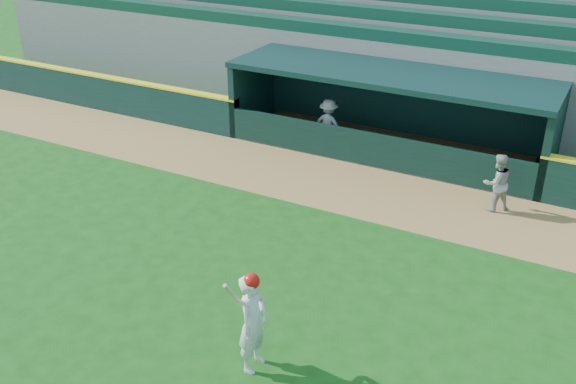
% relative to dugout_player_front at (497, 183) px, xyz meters
% --- Properties ---
extents(ground, '(120.00, 120.00, 0.00)m').
position_rel_dugout_player_front_xyz_m(ground, '(-3.71, -5.47, -0.74)').
color(ground, '#134711').
rests_on(ground, ground).
extents(warning_track, '(40.00, 3.00, 0.01)m').
position_rel_dugout_player_front_xyz_m(warning_track, '(-3.71, -0.57, -0.74)').
color(warning_track, olive).
rests_on(warning_track, ground).
extents(field_wall_left, '(15.50, 0.30, 1.20)m').
position_rel_dugout_player_front_xyz_m(field_wall_left, '(-15.96, 1.08, -0.14)').
color(field_wall_left, black).
rests_on(field_wall_left, ground).
extents(wall_stripe_left, '(15.50, 0.32, 0.06)m').
position_rel_dugout_player_front_xyz_m(wall_stripe_left, '(-15.96, 1.08, 0.49)').
color(wall_stripe_left, yellow).
rests_on(wall_stripe_left, field_wall_left).
extents(dugout_player_front, '(0.91, 0.91, 1.49)m').
position_rel_dugout_player_front_xyz_m(dugout_player_front, '(0.00, 0.00, 0.00)').
color(dugout_player_front, '#9A9A95').
rests_on(dugout_player_front, ground).
extents(dugout_player_inside, '(1.02, 0.61, 1.54)m').
position_rel_dugout_player_front_xyz_m(dugout_player_inside, '(-5.32, 1.65, 0.03)').
color(dugout_player_inside, '#A3A39E').
rests_on(dugout_player_inside, ground).
extents(dugout, '(9.40, 2.80, 2.46)m').
position_rel_dugout_player_front_xyz_m(dugout, '(-3.71, 2.54, 0.61)').
color(dugout, slate).
rests_on(dugout, ground).
extents(stands, '(34.50, 6.25, 7.58)m').
position_rel_dugout_player_front_xyz_m(stands, '(-3.73, 7.11, 1.66)').
color(stands, slate).
rests_on(stands, ground).
extents(batter_at_plate, '(0.49, 0.83, 1.88)m').
position_rel_dugout_player_front_xyz_m(batter_at_plate, '(-2.30, -7.69, 0.19)').
color(batter_at_plate, silver).
rests_on(batter_at_plate, ground).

